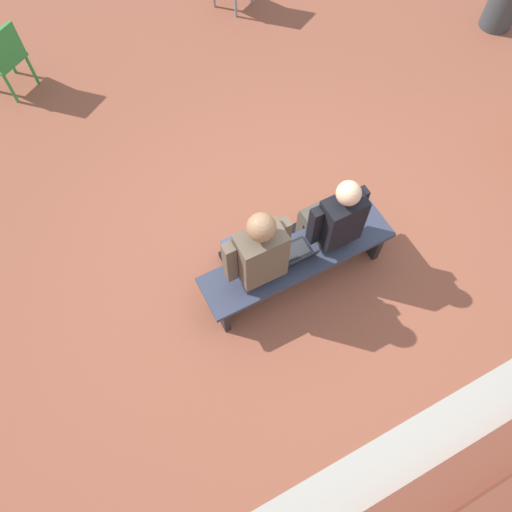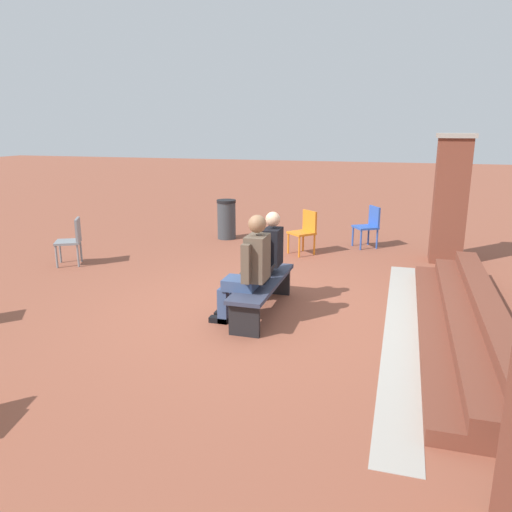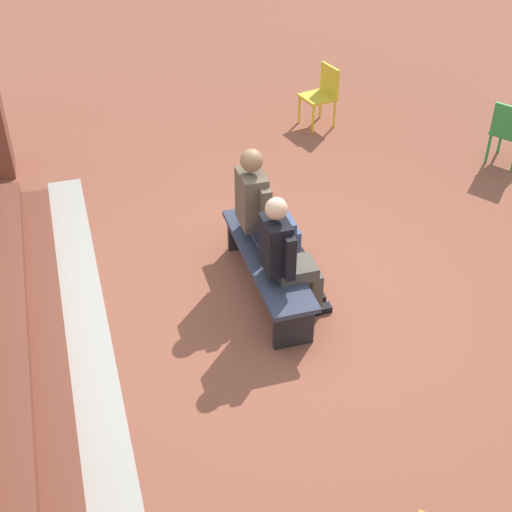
{
  "view_description": "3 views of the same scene",
  "coord_description": "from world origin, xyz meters",
  "px_view_note": "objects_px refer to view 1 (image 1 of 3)",
  "views": [
    {
      "loc": [
        1.34,
        1.77,
        4.32
      ],
      "look_at": [
        0.5,
        0.17,
        0.97
      ],
      "focal_mm": 35.0,
      "sensor_mm": 36.0,
      "label": 1
    },
    {
      "loc": [
        6.07,
        1.77,
        2.41
      ],
      "look_at": [
        0.19,
        0.04,
        0.82
      ],
      "focal_mm": 35.0,
      "sensor_mm": 36.0,
      "label": 2
    },
    {
      "loc": [
        -5.26,
        1.77,
        4.49
      ],
      "look_at": [
        -0.32,
        0.31,
        0.74
      ],
      "focal_mm": 50.0,
      "sensor_mm": 36.0,
      "label": 3
    }
  ],
  "objects_px": {
    "person_student": "(333,219)",
    "person_adult": "(254,252)",
    "bench": "(297,261)",
    "plastic_chair_near_bench_right": "(4,56)",
    "laptop": "(296,255)"
  },
  "relations": [
    {
      "from": "bench",
      "to": "plastic_chair_near_bench_right",
      "type": "bearing_deg",
      "value": -65.99
    },
    {
      "from": "bench",
      "to": "person_student",
      "type": "xyz_separation_m",
      "value": [
        -0.36,
        -0.07,
        0.35
      ]
    },
    {
      "from": "laptop",
      "to": "person_student",
      "type": "bearing_deg",
      "value": -168.76
    },
    {
      "from": "bench",
      "to": "person_adult",
      "type": "height_order",
      "value": "person_adult"
    },
    {
      "from": "person_student",
      "to": "person_adult",
      "type": "height_order",
      "value": "person_adult"
    },
    {
      "from": "bench",
      "to": "laptop",
      "type": "relative_size",
      "value": 5.62
    },
    {
      "from": "bench",
      "to": "plastic_chair_near_bench_right",
      "type": "relative_size",
      "value": 2.14
    },
    {
      "from": "person_adult",
      "to": "plastic_chair_near_bench_right",
      "type": "height_order",
      "value": "person_adult"
    },
    {
      "from": "bench",
      "to": "plastic_chair_near_bench_right",
      "type": "distance_m",
      "value": 4.07
    },
    {
      "from": "person_student",
      "to": "plastic_chair_near_bench_right",
      "type": "height_order",
      "value": "person_student"
    },
    {
      "from": "bench",
      "to": "person_adult",
      "type": "bearing_deg",
      "value": -10.02
    },
    {
      "from": "person_adult",
      "to": "bench",
      "type": "bearing_deg",
      "value": 169.98
    },
    {
      "from": "person_student",
      "to": "laptop",
      "type": "height_order",
      "value": "person_student"
    },
    {
      "from": "person_adult",
      "to": "plastic_chair_near_bench_right",
      "type": "relative_size",
      "value": 1.66
    },
    {
      "from": "person_student",
      "to": "person_adult",
      "type": "distance_m",
      "value": 0.76
    }
  ]
}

